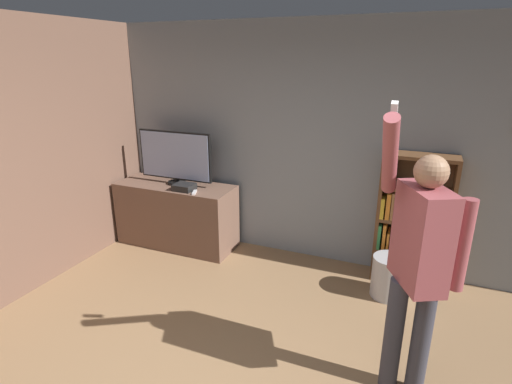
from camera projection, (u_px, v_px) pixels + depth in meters
The scene contains 9 objects.
wall_back at pixel (321, 147), 4.46m from camera, with size 7.02×0.09×2.70m.
wall_side_brick at pixel (47, 154), 4.14m from camera, with size 0.06×4.40×2.70m.
tv_ledge at pixel (177, 215), 5.06m from camera, with size 1.49×0.56×0.80m.
television at pixel (175, 157), 4.87m from camera, with size 0.98×0.22×0.66m.
game_console at pixel (184, 187), 4.73m from camera, with size 0.23×0.21×0.07m.
remote_loose at pixel (194, 192), 4.62m from camera, with size 0.08×0.14×0.02m.
bookshelf at pixel (406, 220), 4.15m from camera, with size 0.72×0.28×1.40m.
person at pixel (418, 259), 2.58m from camera, with size 0.57×0.57×2.08m.
waste_bin at pixel (389, 277), 4.00m from camera, with size 0.35×0.35×0.43m.
Camera 1 is at (1.02, -1.50, 2.31)m, focal length 28.00 mm.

